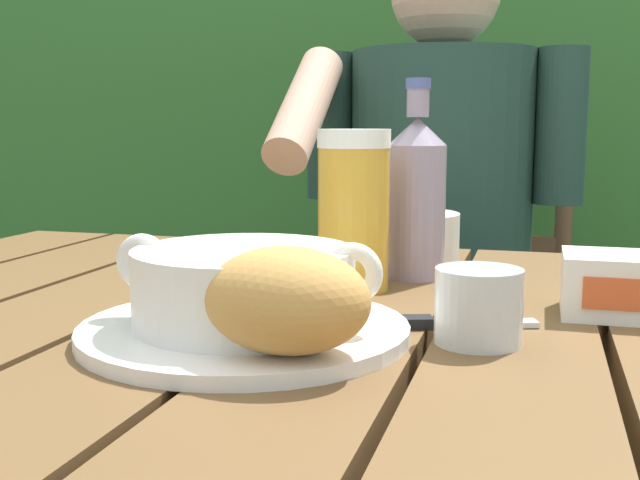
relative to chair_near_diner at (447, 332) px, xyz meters
name	(u,v)px	position (x,y,z in m)	size (l,w,h in m)	color
dining_table	(360,410)	(0.01, -0.85, 0.15)	(1.30, 0.83, 0.74)	brown
hedge_backdrop	(457,93)	(-0.07, 0.72, 0.51)	(4.01, 0.81, 2.76)	#30632A
chair_near_diner	(447,332)	(0.00, 0.00, 0.00)	(0.48, 0.47, 1.01)	brown
person_eating	(436,230)	(0.00, -0.20, 0.24)	(0.48, 0.47, 1.25)	#213E35
serving_plate	(245,330)	(-0.06, -0.96, 0.25)	(0.28, 0.28, 0.01)	white
soup_bowl	(244,284)	(-0.06, -0.96, 0.29)	(0.24, 0.19, 0.07)	white
bread_roll	(287,300)	(0.00, -1.03, 0.29)	(0.13, 0.10, 0.08)	#C99048
beer_glass	(353,210)	(-0.02, -0.75, 0.33)	(0.08, 0.08, 0.17)	gold
beer_bottle	(416,195)	(0.03, -0.67, 0.34)	(0.07, 0.07, 0.23)	#96869B
water_glass_small	(478,306)	(0.13, -0.93, 0.27)	(0.07, 0.07, 0.06)	silver
butter_tub	(625,285)	(0.25, -0.80, 0.27)	(0.11, 0.09, 0.06)	white
table_knife	(429,323)	(0.08, -0.89, 0.25)	(0.16, 0.07, 0.01)	silver
diner_bowl	(405,236)	(0.00, -0.54, 0.27)	(0.14, 0.14, 0.06)	white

